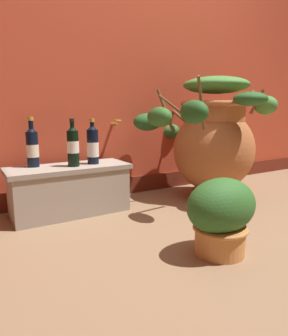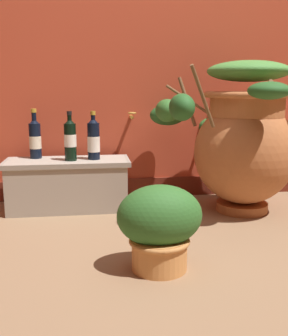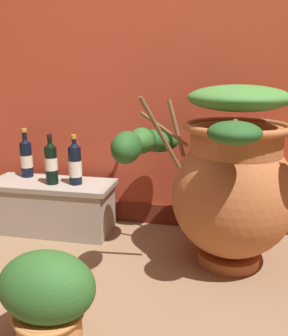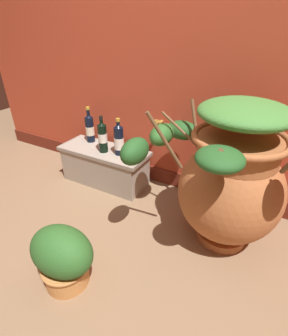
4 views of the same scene
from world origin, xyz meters
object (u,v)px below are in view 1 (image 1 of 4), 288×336
(terracotta_urn, at_px, (212,139))
(wine_bottle_right, at_px, (73,145))
(wine_bottle_left, at_px, (32,146))
(potted_shrub, at_px, (221,214))
(wine_bottle_middle, at_px, (93,145))

(terracotta_urn, relative_size, wine_bottle_right, 3.39)
(terracotta_urn, bearing_deg, wine_bottle_left, 167.96)
(wine_bottle_left, distance_m, wine_bottle_right, 0.26)
(terracotta_urn, distance_m, wine_bottle_left, 1.31)
(terracotta_urn, relative_size, wine_bottle_left, 3.27)
(wine_bottle_right, bearing_deg, wine_bottle_left, 153.36)
(wine_bottle_left, relative_size, potted_shrub, 0.86)
(wine_bottle_middle, bearing_deg, wine_bottle_left, 166.30)
(potted_shrub, bearing_deg, wine_bottle_middle, 105.52)
(wine_bottle_middle, bearing_deg, potted_shrub, -74.48)
(terracotta_urn, xyz_separation_m, wine_bottle_left, (-1.28, 0.27, -0.01))
(terracotta_urn, bearing_deg, wine_bottle_middle, 168.65)
(wine_bottle_right, relative_size, potted_shrub, 0.83)
(terracotta_urn, relative_size, potted_shrub, 2.81)
(wine_bottle_right, bearing_deg, potted_shrub, -66.15)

